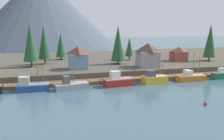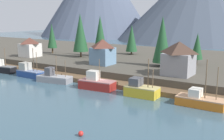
{
  "view_description": "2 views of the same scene",
  "coord_description": "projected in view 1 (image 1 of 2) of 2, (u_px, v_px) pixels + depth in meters",
  "views": [
    {
      "loc": [
        -18.66,
        -65.0,
        16.17
      ],
      "look_at": [
        -0.27,
        1.85,
        3.5
      ],
      "focal_mm": 41.43,
      "sensor_mm": 36.0,
      "label": 1
    },
    {
      "loc": [
        34.27,
        -48.35,
        15.29
      ],
      "look_at": [
        1.13,
        2.39,
        3.5
      ],
      "focal_mm": 44.62,
      "sensor_mm": 36.0,
      "label": 2
    }
  ],
  "objects": [
    {
      "name": "fishing_boat_yellow",
      "position": [
        154.0,
        78.0,
        70.18
      ],
      "size": [
        6.52,
        3.39,
        7.5
      ],
      "rotation": [
        0.0,
        0.0,
        0.04
      ],
      "color": "gold",
      "rests_on": "ground_plane"
    },
    {
      "name": "conifer_centre",
      "position": [
        44.0,
        42.0,
        86.02
      ],
      "size": [
        4.17,
        4.17,
        13.01
      ],
      "color": "#4C3823",
      "rests_on": "shoreline_bank"
    },
    {
      "name": "fishing_boat_orange",
      "position": [
        190.0,
        77.0,
        73.29
      ],
      "size": [
        8.12,
        3.18,
        8.26
      ],
      "rotation": [
        0.0,
        0.0,
        -0.01
      ],
      "color": "#CC6B1E",
      "rests_on": "ground_plane"
    },
    {
      "name": "conifer_mid_right",
      "position": [
        210.0,
        41.0,
        93.38
      ],
      "size": [
        4.36,
        4.36,
        13.32
      ],
      "color": "#4C3823",
      "rests_on": "shoreline_bank"
    },
    {
      "name": "channel_buoy",
      "position": [
        206.0,
        103.0,
        51.44
      ],
      "size": [
        0.7,
        0.7,
        0.7
      ],
      "primitive_type": "sphere",
      "color": "red",
      "rests_on": "ground_plane"
    },
    {
      "name": "fishing_boat_red",
      "position": [
        118.0,
        81.0,
        67.17
      ],
      "size": [
        7.91,
        3.99,
        6.5
      ],
      "rotation": [
        0.0,
        0.0,
        0.11
      ],
      "color": "maroon",
      "rests_on": "ground_plane"
    },
    {
      "name": "shoreline_bank",
      "position": [
        92.0,
        62.0,
        99.55
      ],
      "size": [
        400.0,
        56.0,
        2.5
      ],
      "primitive_type": "cube",
      "color": "#4C473D",
      "rests_on": "ground_plane"
    },
    {
      "name": "conifer_mid_left",
      "position": [
        118.0,
        43.0,
        86.34
      ],
      "size": [
        4.69,
        4.69,
        12.84
      ],
      "color": "#4C3823",
      "rests_on": "shoreline_bank"
    },
    {
      "name": "conifer_back_left",
      "position": [
        30.0,
        42.0,
        80.34
      ],
      "size": [
        4.79,
        4.79,
        13.59
      ],
      "color": "#4C3823",
      "rests_on": "shoreline_bank"
    },
    {
      "name": "fishing_boat_grey",
      "position": [
        71.0,
        85.0,
        63.78
      ],
      "size": [
        8.6,
        4.47,
        6.36
      ],
      "rotation": [
        0.0,
        0.0,
        0.17
      ],
      "color": "gray",
      "rests_on": "ground_plane"
    },
    {
      "name": "house_grey",
      "position": [
        148.0,
        55.0,
        81.28
      ],
      "size": [
        6.37,
        6.44,
        7.41
      ],
      "color": "gray",
      "rests_on": "shoreline_bank"
    },
    {
      "name": "conifer_near_right",
      "position": [
        61.0,
        45.0,
        97.0
      ],
      "size": [
        3.92,
        3.92,
        9.93
      ],
      "color": "#4C3823",
      "rests_on": "shoreline_bank"
    },
    {
      "name": "conifer_back_right",
      "position": [
        129.0,
        47.0,
        95.79
      ],
      "size": [
        3.15,
        3.15,
        8.43
      ],
      "color": "#4C3823",
      "rests_on": "shoreline_bank"
    },
    {
      "name": "dock",
      "position": [
        113.0,
        81.0,
        71.22
      ],
      "size": [
        80.0,
        4.0,
        1.6
      ],
      "color": "brown",
      "rests_on": "ground_plane"
    },
    {
      "name": "mountain_central_peak",
      "position": [
        41.0,
        9.0,
        189.03
      ],
      "size": [
        107.44,
        107.44,
        51.72
      ],
      "primitive_type": "cone",
      "color": "#475160",
      "rests_on": "ground_plane"
    },
    {
      "name": "fishing_boat_blue",
      "position": [
        31.0,
        86.0,
        62.06
      ],
      "size": [
        7.65,
        2.96,
        7.44
      ],
      "rotation": [
        0.0,
        0.0,
        -0.01
      ],
      "color": "navy",
      "rests_on": "ground_plane"
    },
    {
      "name": "house_red",
      "position": [
        179.0,
        54.0,
        94.26
      ],
      "size": [
        5.38,
        5.04,
        5.07
      ],
      "color": "#9E4238",
      "rests_on": "shoreline_bank"
    },
    {
      "name": "fishing_boat_green",
      "position": [
        224.0,
        74.0,
        76.39
      ],
      "size": [
        8.35,
        2.96,
        8.82
      ],
      "rotation": [
        0.0,
        0.0,
        0.09
      ],
      "color": "#1E5B3D",
      "rests_on": "ground_plane"
    },
    {
      "name": "house_blue",
      "position": [
        78.0,
        57.0,
        77.58
      ],
      "size": [
        5.54,
        5.52,
        6.84
      ],
      "color": "#6689A8",
      "rests_on": "shoreline_bank"
    },
    {
      "name": "ground_plane",
      "position": [
        99.0,
        72.0,
        88.49
      ],
      "size": [
        400.0,
        400.0,
        1.0
      ],
      "primitive_type": "cube",
      "color": "#3D5B6B"
    }
  ]
}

